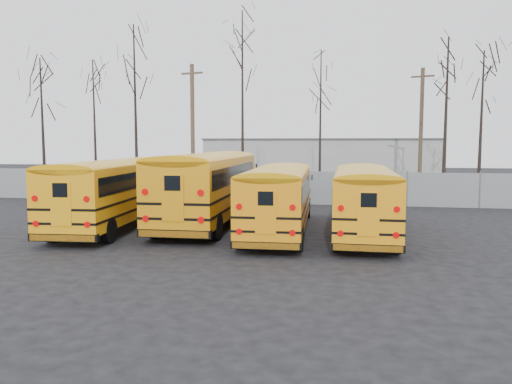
% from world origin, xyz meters
% --- Properties ---
extents(ground, '(120.00, 120.00, 0.00)m').
position_xyz_m(ground, '(0.00, 0.00, 0.00)').
color(ground, black).
rests_on(ground, ground).
extents(fence, '(40.00, 0.04, 2.00)m').
position_xyz_m(fence, '(0.00, 12.00, 1.00)').
color(fence, gray).
rests_on(fence, ground).
extents(distant_building, '(22.00, 8.00, 4.00)m').
position_xyz_m(distant_building, '(2.00, 32.00, 2.00)').
color(distant_building, '#A7A8A3').
rests_on(distant_building, ground).
extents(bus_a, '(3.27, 11.00, 3.04)m').
position_xyz_m(bus_a, '(-5.51, 2.26, 1.78)').
color(bus_a, black).
rests_on(bus_a, ground).
extents(bus_b, '(3.03, 11.95, 3.32)m').
position_xyz_m(bus_b, '(-1.69, 3.91, 1.95)').
color(bus_b, black).
rests_on(bus_b, ground).
extents(bus_c, '(2.71, 10.14, 2.81)m').
position_xyz_m(bus_c, '(1.77, 2.01, 1.65)').
color(bus_c, black).
rests_on(bus_c, ground).
extents(bus_d, '(2.32, 10.00, 2.79)m').
position_xyz_m(bus_d, '(5.19, 2.22, 1.64)').
color(bus_d, black).
rests_on(bus_d, ground).
extents(utility_pole_left, '(1.57, 0.49, 8.95)m').
position_xyz_m(utility_pole_left, '(-5.80, 14.62, 4.60)').
color(utility_pole_left, brown).
rests_on(utility_pole_left, ground).
extents(utility_pole_right, '(1.55, 0.65, 9.03)m').
position_xyz_m(utility_pole_right, '(9.74, 19.61, 4.64)').
color(utility_pole_right, '#493B29').
rests_on(utility_pole_right, ground).
extents(tree_0, '(0.26, 0.26, 9.70)m').
position_xyz_m(tree_0, '(-17.08, 14.79, 4.85)').
color(tree_0, black).
rests_on(tree_0, ground).
extents(tree_1, '(0.26, 0.26, 9.66)m').
position_xyz_m(tree_1, '(-13.57, 15.78, 4.83)').
color(tree_1, black).
rests_on(tree_1, ground).
extents(tree_2, '(0.26, 0.26, 11.81)m').
position_xyz_m(tree_2, '(-10.05, 15.00, 5.91)').
color(tree_2, black).
rests_on(tree_2, ground).
extents(tree_3, '(0.26, 0.26, 12.04)m').
position_xyz_m(tree_3, '(-2.16, 13.70, 6.02)').
color(tree_3, black).
rests_on(tree_3, ground).
extents(tree_4, '(0.26, 0.26, 10.00)m').
position_xyz_m(tree_4, '(2.68, 16.62, 5.00)').
color(tree_4, black).
rests_on(tree_4, ground).
extents(tree_5, '(0.26, 0.26, 10.44)m').
position_xyz_m(tree_5, '(10.74, 16.01, 5.22)').
color(tree_5, black).
rests_on(tree_5, ground).
extents(tree_6, '(0.26, 0.26, 9.73)m').
position_xyz_m(tree_6, '(13.23, 17.33, 4.86)').
color(tree_6, black).
rests_on(tree_6, ground).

